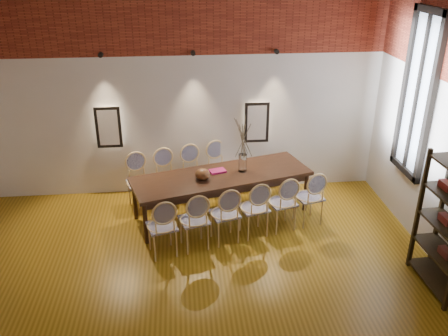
{
  "coord_description": "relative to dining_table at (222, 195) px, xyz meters",
  "views": [
    {
      "loc": [
        -0.06,
        -4.48,
        4.1
      ],
      "look_at": [
        0.58,
        2.1,
        1.05
      ],
      "focal_mm": 38.0,
      "sensor_mm": 36.0,
      "label": 1
    }
  ],
  "objects": [
    {
      "name": "vase",
      "position": [
        0.36,
        0.1,
        0.53
      ],
      "size": [
        0.14,
        0.14,
        0.3
      ],
      "primitive_type": "cylinder",
      "color": "silver",
      "rests_on": "dining_table"
    },
    {
      "name": "chair_far_a",
      "position": [
        -1.38,
        0.39,
        0.09
      ],
      "size": [
        0.54,
        0.54,
        0.94
      ],
      "primitive_type": null,
      "rotation": [
        0.0,
        0.0,
        3.42
      ],
      "color": "#E2C27C",
      "rests_on": "floor"
    },
    {
      "name": "chair_near_a",
      "position": [
        -0.97,
        -1.06,
        0.09
      ],
      "size": [
        0.54,
        0.54,
        0.94
      ],
      "primitive_type": null,
      "rotation": [
        0.0,
        0.0,
        0.28
      ],
      "color": "#E2C27C",
      "rests_on": "floor"
    },
    {
      "name": "chair_far_d",
      "position": [
        0.03,
        0.79,
        0.09
      ],
      "size": [
        0.54,
        0.54,
        0.94
      ],
      "primitive_type": null,
      "rotation": [
        0.0,
        0.0,
        3.42
      ],
      "color": "#E2C27C",
      "rests_on": "floor"
    },
    {
      "name": "chair_far_f",
      "position": [
        0.97,
        1.06,
        0.09
      ],
      "size": [
        0.54,
        0.54,
        0.94
      ],
      "primitive_type": null,
      "rotation": [
        0.0,
        0.0,
        3.42
      ],
      "color": "#E2C27C",
      "rests_on": "floor"
    },
    {
      "name": "chair_near_c",
      "position": [
        -0.03,
        -0.79,
        0.09
      ],
      "size": [
        0.54,
        0.54,
        0.94
      ],
      "primitive_type": null,
      "rotation": [
        0.0,
        0.0,
        0.28
      ],
      "color": "#E2C27C",
      "rests_on": "floor"
    },
    {
      "name": "spot_fixture_right",
      "position": [
        1.02,
        0.92,
        2.17
      ],
      "size": [
        0.08,
        0.1,
        0.08
      ],
      "primitive_type": "cylinder",
      "rotation": [
        1.57,
        0.0,
        0.0
      ],
      "color": "black",
      "rests_on": "wall_back"
    },
    {
      "name": "chair_near_f",
      "position": [
        1.38,
        -0.39,
        0.09
      ],
      "size": [
        0.54,
        0.54,
        0.94
      ],
      "primitive_type": null,
      "rotation": [
        0.0,
        0.0,
        0.28
      ],
      "color": "#E2C27C",
      "rests_on": "floor"
    },
    {
      "name": "chair_near_e",
      "position": [
        0.91,
        -0.52,
        0.09
      ],
      "size": [
        0.54,
        0.54,
        0.94
      ],
      "primitive_type": null,
      "rotation": [
        0.0,
        0.0,
        0.28
      ],
      "color": "#E2C27C",
      "rests_on": "floor"
    },
    {
      "name": "chair_far_e",
      "position": [
        0.5,
        0.92,
        0.09
      ],
      "size": [
        0.54,
        0.54,
        0.94
      ],
      "primitive_type": null,
      "rotation": [
        0.0,
        0.0,
        3.42
      ],
      "color": "#E2C27C",
      "rests_on": "floor"
    },
    {
      "name": "niche_left",
      "position": [
        -1.88,
        0.95,
        0.93
      ],
      "size": [
        0.36,
        0.06,
        0.66
      ],
      "primitive_type": "cube",
      "color": "#FFEAC6",
      "rests_on": "wall_back"
    },
    {
      "name": "window_frame",
      "position": [
        2.86,
        -0.5,
        1.77
      ],
      "size": [
        0.08,
        0.9,
        2.5
      ],
      "primitive_type": "cube",
      "color": "black",
      "rests_on": "wall_right"
    },
    {
      "name": "floor",
      "position": [
        -0.58,
        -2.5,
        -0.39
      ],
      "size": [
        7.0,
        7.0,
        0.02
      ],
      "primitive_type": "cube",
      "color": "#996E17",
      "rests_on": "ground"
    },
    {
      "name": "brick_band_front",
      "position": [
        -0.58,
        -5.98,
        2.88
      ],
      "size": [
        7.0,
        0.02,
        1.5
      ],
      "primitive_type": "cube",
      "color": "maroon",
      "rests_on": "ground"
    },
    {
      "name": "spot_fixture_left",
      "position": [
        -1.88,
        0.92,
        2.17
      ],
      "size": [
        0.08,
        0.1,
        0.08
      ],
      "primitive_type": "cylinder",
      "rotation": [
        1.57,
        0.0,
        0.0
      ],
      "color": "black",
      "rests_on": "wall_back"
    },
    {
      "name": "wall_back",
      "position": [
        -0.58,
        1.05,
        1.62
      ],
      "size": [
        7.0,
        0.1,
        4.0
      ],
      "primitive_type": "cube",
      "color": "silver",
      "rests_on": "ground"
    },
    {
      "name": "book",
      "position": [
        -0.06,
        0.11,
        0.39
      ],
      "size": [
        0.3,
        0.24,
        0.03
      ],
      "primitive_type": "cube",
      "rotation": [
        0.0,
        0.0,
        0.28
      ],
      "color": "#981552",
      "rests_on": "dining_table"
    },
    {
      "name": "window_mullion",
      "position": [
        2.86,
        -0.5,
        1.77
      ],
      "size": [
        0.06,
        0.06,
        2.4
      ],
      "primitive_type": "cube",
      "color": "black",
      "rests_on": "wall_right"
    },
    {
      "name": "spot_fixture_mid",
      "position": [
        -0.38,
        0.92,
        2.17
      ],
      "size": [
        0.08,
        0.1,
        0.08
      ],
      "primitive_type": "cylinder",
      "rotation": [
        1.57,
        0.0,
        0.0
      ],
      "color": "black",
      "rests_on": "wall_back"
    },
    {
      "name": "brick_band_back",
      "position": [
        -0.58,
        0.98,
        2.88
      ],
      "size": [
        7.0,
        0.02,
        1.5
      ],
      "primitive_type": "cube",
      "color": "maroon",
      "rests_on": "ground"
    },
    {
      "name": "chair_far_b",
      "position": [
        -0.91,
        0.52,
        0.09
      ],
      "size": [
        0.54,
        0.54,
        0.94
      ],
      "primitive_type": null,
      "rotation": [
        0.0,
        0.0,
        3.42
      ],
      "color": "#E2C27C",
      "rests_on": "floor"
    },
    {
      "name": "niche_right",
      "position": [
        0.72,
        0.95,
        0.93
      ],
      "size": [
        0.36,
        0.06,
        0.66
      ],
      "primitive_type": "cube",
      "color": "#FFEAC6",
      "rests_on": "wall_back"
    },
    {
      "name": "dining_table",
      "position": [
        0.0,
        0.0,
        0.0
      ],
      "size": [
        3.07,
        1.71,
        0.75
      ],
      "primitive_type": "cube",
      "rotation": [
        0.0,
        0.0,
        0.28
      ],
      "color": "black",
      "rests_on": "floor"
    },
    {
      "name": "chair_far_c",
      "position": [
        -0.44,
        0.65,
        0.09
      ],
      "size": [
        0.54,
        0.54,
        0.94
      ],
      "primitive_type": null,
      "rotation": [
        0.0,
        0.0,
        3.42
      ],
      "color": "#E2C27C",
      "rests_on": "floor"
    },
    {
      "name": "chair_near_d",
      "position": [
        0.44,
        -0.65,
        0.09
      ],
      "size": [
        0.54,
        0.54,
        0.94
      ],
      "primitive_type": null,
      "rotation": [
        0.0,
        0.0,
        0.28
      ],
      "color": "#E2C27C",
      "rests_on": "floor"
    },
    {
      "name": "dried_branches",
      "position": [
        0.36,
        0.1,
        0.98
      ],
      "size": [
        0.5,
        0.5,
        0.7
      ],
      "primitive_type": null,
      "color": "brown",
      "rests_on": "vase"
    },
    {
      "name": "chair_near_b",
      "position": [
        -0.5,
        -0.92,
        0.09
      ],
      "size": [
        0.54,
        0.54,
        0.94
      ],
      "primitive_type": null,
      "rotation": [
        0.0,
        0.0,
        0.28
      ],
      "color": "#E2C27C",
      "rests_on": "floor"
    },
    {
      "name": "window_glass",
      "position": [
        2.88,
        -0.5,
        1.77
      ],
      "size": [
        0.02,
        0.78,
        2.38
      ],
      "primitive_type": "cube",
      "color": "silver",
      "rests_on": "wall_right"
    },
    {
      "name": "bowl",
      "position": [
        -0.32,
        -0.14,
        0.46
      ],
      "size": [
        0.24,
        0.24,
        0.18
      ],
      "primitive_type": "ellipsoid",
      "color": "brown",
      "rests_on": "dining_table"
    }
  ]
}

